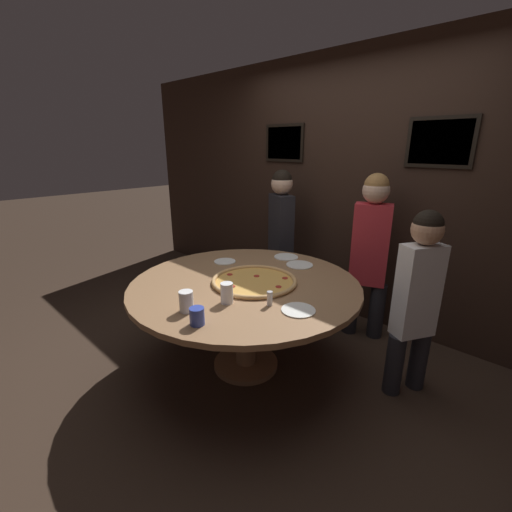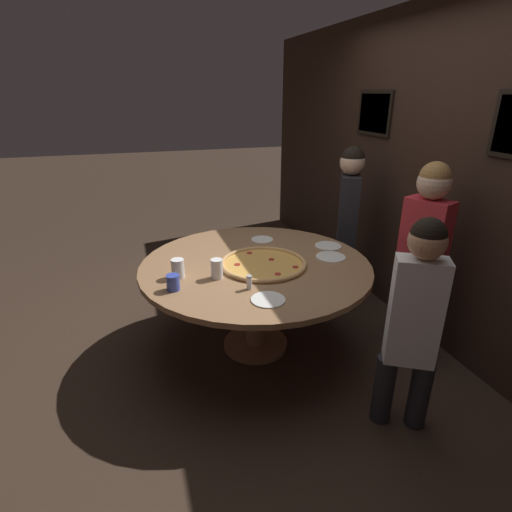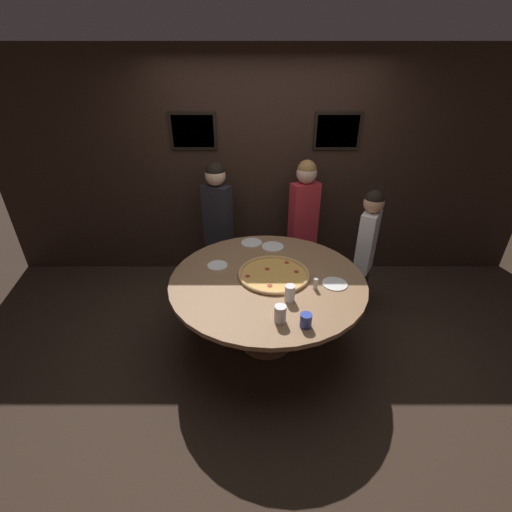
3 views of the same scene
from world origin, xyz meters
TOP-DOWN VIEW (x-y plane):
  - ground_plane at (0.00, 0.00)m, footprint 24.00×24.00m
  - back_wall at (0.00, 1.46)m, footprint 6.40×0.08m
  - dining_table at (0.00, 0.00)m, footprint 1.73×1.73m
  - giant_pizza at (0.06, 0.04)m, footprint 0.65×0.65m
  - drink_cup_by_shaker at (0.25, -0.64)m, footprint 0.09×0.09m
  - drink_cup_centre_back at (0.17, -0.33)m, footprint 0.08×0.08m
  - drink_cup_far_right at (0.07, -0.59)m, footprint 0.09×0.09m
  - white_plate_beside_cup at (-0.46, 0.21)m, footprint 0.19×0.19m
  - white_plate_near_front at (-0.15, 0.68)m, footprint 0.22×0.22m
  - white_plate_left_side at (0.07, 0.59)m, footprint 0.23×0.23m
  - white_plate_right_side at (0.58, -0.10)m, footprint 0.22×0.22m
  - condiment_shaker at (0.40, -0.17)m, footprint 0.04×0.04m
  - diner_centre_back at (0.45, 1.12)m, footprint 0.40×0.27m
  - diner_far_left at (-0.54, 1.08)m, footprint 0.39×0.29m
  - diner_far_right at (1.05, 0.61)m, footprint 0.27×0.35m

SIDE VIEW (x-z plane):
  - ground_plane at x=0.00m, z-range 0.00..0.00m
  - dining_table at x=0.00m, z-range 0.25..0.99m
  - white_plate_beside_cup at x=-0.46m, z-range 0.74..0.75m
  - white_plate_near_front at x=-0.15m, z-range 0.74..0.75m
  - white_plate_left_side at x=0.07m, z-range 0.74..0.75m
  - white_plate_right_side at x=0.58m, z-range 0.74..0.75m
  - giant_pizza at x=0.06m, z-range 0.74..0.77m
  - diner_far_right at x=1.05m, z-range 0.09..1.43m
  - condiment_shaker at x=0.40m, z-range 0.74..0.84m
  - drink_cup_by_shaker at x=0.25m, z-range 0.74..0.84m
  - drink_cup_far_right at x=0.07m, z-range 0.74..0.87m
  - drink_cup_centre_back at x=0.17m, z-range 0.74..0.88m
  - diner_far_left at x=-0.54m, z-range 0.10..1.59m
  - diner_centre_back at x=0.45m, z-range 0.10..1.61m
  - back_wall at x=0.00m, z-range 0.00..2.60m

